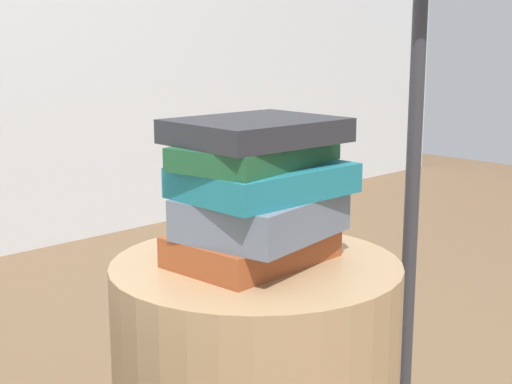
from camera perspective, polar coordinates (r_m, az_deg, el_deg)
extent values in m
cube|color=#994723|center=(1.20, -0.29, -4.23)|extent=(0.26, 0.19, 0.05)
cube|color=slate|center=(1.16, 0.29, -1.81)|extent=(0.26, 0.23, 0.06)
cube|color=#1E727F|center=(1.16, 0.60, 0.92)|extent=(0.26, 0.19, 0.05)
cube|color=#1E512D|center=(1.16, -0.23, 2.97)|extent=(0.28, 0.20, 0.04)
cube|color=#28282D|center=(1.15, 0.02, 4.73)|extent=(0.25, 0.20, 0.04)
cylinder|color=#333338|center=(1.52, 12.09, 3.79)|extent=(0.03, 0.03, 1.11)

